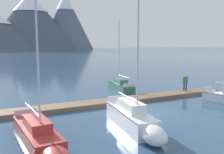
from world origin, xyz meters
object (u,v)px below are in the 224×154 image
Objects in this scene: sailboat_second_berth at (134,118)px; person_on_dock at (185,81)px; sailboat_nearest_berth at (39,134)px; sailboat_mid_dock_port at (120,85)px.

person_on_dock is at bearing 35.63° from sailboat_second_berth.
sailboat_second_berth reaches higher than person_on_dock.
sailboat_second_berth is at bearing -0.99° from sailboat_nearest_berth.
sailboat_mid_dock_port is (5.05, 12.02, -0.13)m from sailboat_second_berth.
sailboat_nearest_berth is 17.43m from person_on_dock.
sailboat_nearest_berth is 15.92m from sailboat_mid_dock_port.
sailboat_second_berth is at bearing -144.37° from person_on_dock.
sailboat_nearest_berth is 5.09× the size of person_on_dock.
sailboat_nearest_berth is at bearing 179.01° from sailboat_second_berth.
sailboat_mid_dock_port is 7.05m from person_on_dock.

